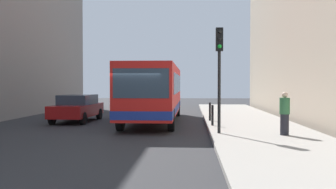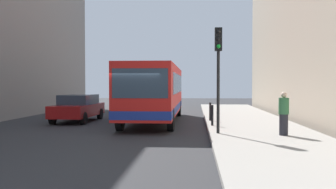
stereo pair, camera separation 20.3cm
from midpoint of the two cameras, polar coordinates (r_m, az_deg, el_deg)
ground_plane at (r=16.35m, az=-5.56°, el=-5.69°), size 80.00×80.00×0.00m
sidewalk at (r=16.38m, az=13.53°, el=-5.45°), size 4.40×40.00×0.15m
bus at (r=20.64m, az=-2.34°, el=0.62°), size 2.54×11.02×3.00m
car_beside_bus at (r=21.43m, az=-13.77°, el=-1.91°), size 1.97×4.45×1.48m
traffic_light at (r=14.84m, az=7.36°, el=5.19°), size 0.28×0.33×4.10m
bollard_near at (r=17.63m, az=6.40°, el=-3.13°), size 0.11×0.11×0.95m
bollard_mid at (r=19.99m, az=6.06°, el=-2.57°), size 0.11×0.11×0.95m
pedestrian_near_signal at (r=14.81m, az=16.80°, el=-2.79°), size 0.38×0.38×1.62m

